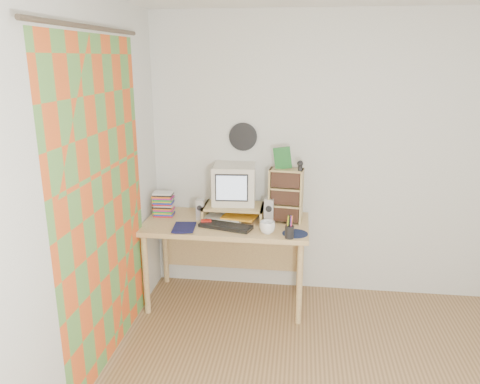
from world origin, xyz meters
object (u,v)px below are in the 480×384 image
(desk, at_px, (227,234))
(diary, at_px, (173,226))
(cd_rack, at_px, (286,196))
(keyboard, at_px, (226,226))
(crt_monitor, at_px, (234,185))
(mug, at_px, (267,227))
(dvd_stack, at_px, (163,203))

(desk, bearing_deg, diary, -145.24)
(desk, height_order, cd_rack, cd_rack)
(keyboard, bearing_deg, crt_monitor, 100.05)
(desk, bearing_deg, crt_monitor, 62.39)
(mug, distance_m, diary, 0.77)
(crt_monitor, xyz_separation_m, mug, (0.32, -0.37, -0.24))
(crt_monitor, relative_size, diary, 1.65)
(cd_rack, bearing_deg, dvd_stack, -173.95)
(diary, bearing_deg, crt_monitor, 33.31)
(desk, distance_m, dvd_stack, 0.63)
(keyboard, bearing_deg, diary, -155.03)
(crt_monitor, distance_m, diary, 0.64)
(cd_rack, xyz_separation_m, mug, (-0.13, -0.30, -0.18))
(crt_monitor, bearing_deg, keyboard, -99.73)
(crt_monitor, relative_size, dvd_stack, 1.48)
(crt_monitor, height_order, mug, crt_monitor)
(dvd_stack, bearing_deg, desk, -6.18)
(desk, height_order, mug, mug)
(desk, xyz_separation_m, dvd_stack, (-0.58, 0.03, 0.25))
(dvd_stack, xyz_separation_m, diary, (0.17, -0.31, -0.10))
(dvd_stack, distance_m, diary, 0.37)
(keyboard, distance_m, diary, 0.43)
(desk, xyz_separation_m, crt_monitor, (0.05, 0.09, 0.42))
(desk, distance_m, diary, 0.52)
(mug, bearing_deg, diary, 179.58)
(crt_monitor, distance_m, mug, 0.55)
(cd_rack, relative_size, diary, 2.14)
(desk, xyz_separation_m, mug, (0.37, -0.29, 0.18))
(keyboard, distance_m, dvd_stack, 0.65)
(diary, bearing_deg, cd_rack, 12.20)
(desk, height_order, dvd_stack, dvd_stack)
(dvd_stack, distance_m, mug, 1.00)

